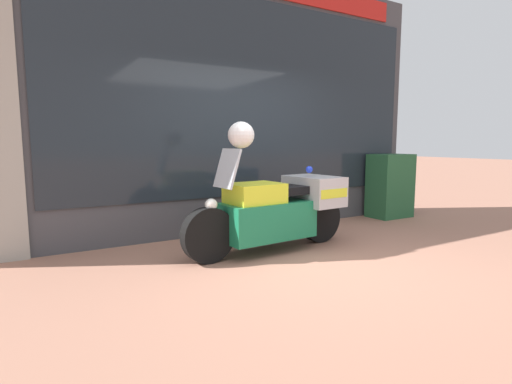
% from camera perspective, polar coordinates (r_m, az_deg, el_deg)
% --- Properties ---
extents(ground_plane, '(60.00, 60.00, 0.00)m').
position_cam_1_polar(ground_plane, '(4.59, 8.10, -9.90)').
color(ground_plane, '#9E6B56').
extents(shop_building, '(6.88, 0.55, 3.85)m').
position_cam_1_polar(shop_building, '(5.94, -6.85, 12.80)').
color(shop_building, '#424247').
rests_on(shop_building, ground).
extents(window_display, '(5.71, 0.30, 1.83)m').
position_cam_1_polar(window_display, '(6.30, -1.41, -1.04)').
color(window_display, slate).
rests_on(window_display, ground).
extents(paramedic_motorcycle, '(2.32, 0.79, 1.27)m').
position_cam_1_polar(paramedic_motorcycle, '(4.97, 3.33, -2.32)').
color(paramedic_motorcycle, black).
rests_on(paramedic_motorcycle, ground).
extents(utility_cabinet, '(0.74, 0.50, 1.13)m').
position_cam_1_polar(utility_cabinet, '(7.53, 18.61, 0.85)').
color(utility_cabinet, '#235633').
rests_on(utility_cabinet, ground).
extents(white_helmet, '(0.30, 0.30, 0.30)m').
position_cam_1_polar(white_helmet, '(4.58, -2.14, 8.14)').
color(white_helmet, white).
rests_on(white_helmet, paramedic_motorcycle).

